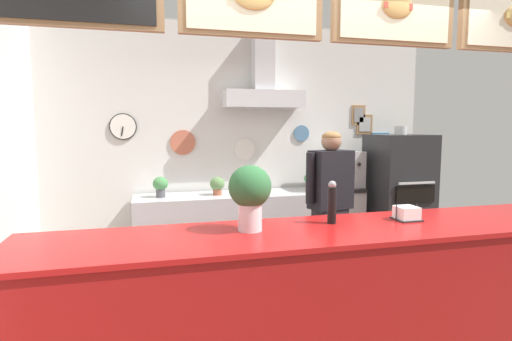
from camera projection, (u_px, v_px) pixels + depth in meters
back_wall_assembly at (247, 137)px, 4.92m from camera, size 4.72×2.52×2.89m
service_counter at (340, 310)px, 2.59m from camera, size 3.84×0.72×1.06m
back_prep_counter at (251, 232)px, 4.79m from camera, size 2.63×0.59×0.91m
pizza_oven at (398, 200)px, 4.96m from camera, size 0.66×0.67×1.68m
shop_worker at (330, 211)px, 3.89m from camera, size 0.53×0.30×1.63m
espresso_machine at (339, 171)px, 4.97m from camera, size 0.52×0.50×0.47m
potted_sage at (217, 185)px, 4.61m from camera, size 0.17×0.17×0.20m
potted_rosemary at (261, 183)px, 4.73m from camera, size 0.19×0.19×0.21m
potted_thyme at (160, 185)px, 4.46m from camera, size 0.16×0.16×0.22m
potted_basil at (310, 181)px, 4.89m from camera, size 0.15×0.15×0.22m
napkin_holder at (407, 214)px, 2.73m from camera, size 0.16×0.16×0.10m
basil_vase at (250, 194)px, 2.44m from camera, size 0.26×0.26×0.39m
pepper_grinder at (332, 202)px, 2.63m from camera, size 0.06×0.06×0.28m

